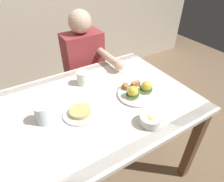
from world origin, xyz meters
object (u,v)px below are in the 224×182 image
(water_glass_near, at_px, (43,115))
(side_plate, at_px, (80,113))
(fruit_bowl, at_px, (151,120))
(dining_table, at_px, (99,113))
(eggs_benedict_plate, at_px, (138,92))
(diner_person, at_px, (86,66))
(coffee_mug, at_px, (82,78))
(fork, at_px, (130,69))

(water_glass_near, distance_m, side_plate, 0.20)
(fruit_bowl, height_order, water_glass_near, water_glass_near)
(water_glass_near, bearing_deg, side_plate, -13.76)
(dining_table, relative_size, side_plate, 6.00)
(side_plate, bearing_deg, eggs_benedict_plate, -4.32)
(eggs_benedict_plate, distance_m, water_glass_near, 0.60)
(side_plate, xyz_separation_m, diner_person, (0.33, 0.65, -0.10))
(diner_person, bearing_deg, coffee_mug, -117.03)
(fruit_bowl, distance_m, side_plate, 0.40)
(diner_person, bearing_deg, dining_table, -107.35)
(fork, xyz_separation_m, diner_person, (-0.22, 0.39, -0.09))
(fork, xyz_separation_m, side_plate, (-0.55, -0.27, 0.01))
(eggs_benedict_plate, bearing_deg, water_glass_near, 172.56)
(fruit_bowl, xyz_separation_m, diner_person, (0.04, 0.92, -0.12))
(dining_table, xyz_separation_m, diner_person, (0.19, 0.60, 0.02))
(fork, height_order, water_glass_near, water_glass_near)
(eggs_benedict_plate, relative_size, fruit_bowl, 2.25)
(fruit_bowl, xyz_separation_m, fork, (0.26, 0.53, -0.03))
(fruit_bowl, bearing_deg, side_plate, 137.92)
(water_glass_near, bearing_deg, coffee_mug, 34.62)
(water_glass_near, height_order, side_plate, water_glass_near)
(fruit_bowl, relative_size, fork, 0.77)
(coffee_mug, height_order, fork, coffee_mug)
(eggs_benedict_plate, bearing_deg, dining_table, 162.21)
(dining_table, relative_size, diner_person, 1.05)
(dining_table, height_order, water_glass_near, water_glass_near)
(fork, xyz_separation_m, water_glass_near, (-0.75, -0.22, 0.05))
(eggs_benedict_plate, xyz_separation_m, fork, (0.15, 0.30, -0.02))
(eggs_benedict_plate, distance_m, fruit_bowl, 0.26)
(fork, bearing_deg, side_plate, -154.26)
(dining_table, bearing_deg, fork, 27.93)
(eggs_benedict_plate, xyz_separation_m, diner_person, (-0.07, 0.68, -0.12))
(coffee_mug, relative_size, diner_person, 0.10)
(dining_table, distance_m, water_glass_near, 0.37)
(side_plate, bearing_deg, fruit_bowl, -42.08)
(diner_person, bearing_deg, water_glass_near, -131.04)
(fruit_bowl, distance_m, coffee_mug, 0.57)
(fruit_bowl, height_order, coffee_mug, coffee_mug)
(fruit_bowl, bearing_deg, eggs_benedict_plate, 66.76)
(eggs_benedict_plate, distance_m, fork, 0.33)
(fruit_bowl, bearing_deg, dining_table, 115.27)
(fork, bearing_deg, diner_person, 119.61)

